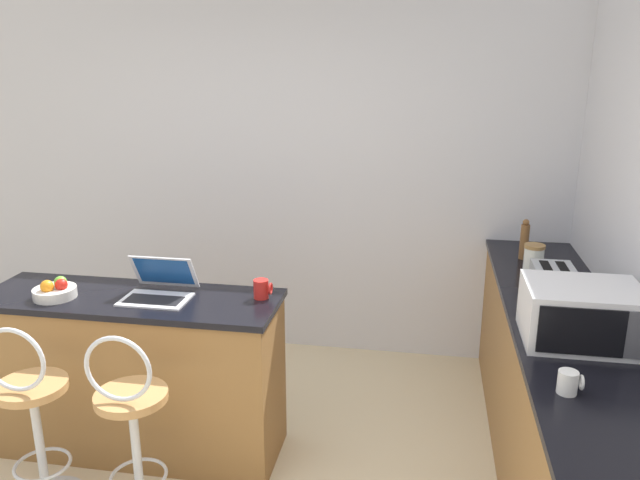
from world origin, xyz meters
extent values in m
cube|color=silver|center=(0.00, 2.32, 1.30)|extent=(12.00, 0.06, 2.60)
cube|color=olive|center=(-0.52, 0.82, 0.45)|extent=(1.61, 0.50, 0.90)
cube|color=black|center=(-0.52, 0.82, 0.92)|extent=(1.64, 0.53, 0.03)
cube|color=olive|center=(1.78, 0.89, 0.45)|extent=(0.55, 2.79, 0.90)
cube|color=black|center=(1.78, 0.89, 0.92)|extent=(0.58, 2.82, 0.03)
cylinder|color=silver|center=(-0.77, 0.27, 0.33)|extent=(0.04, 0.04, 0.65)
torus|color=silver|center=(-0.77, 0.27, 0.23)|extent=(0.28, 0.28, 0.02)
cylinder|color=#B7844C|center=(-0.77, 0.27, 0.67)|extent=(0.34, 0.34, 0.04)
torus|color=silver|center=(-0.77, 0.18, 0.86)|extent=(0.32, 0.02, 0.32)
cylinder|color=silver|center=(-0.26, 0.27, 0.33)|extent=(0.04, 0.04, 0.65)
torus|color=silver|center=(-0.26, 0.27, 0.23)|extent=(0.28, 0.28, 0.02)
cylinder|color=#B7844C|center=(-0.26, 0.27, 0.67)|extent=(0.34, 0.34, 0.04)
torus|color=silver|center=(-0.26, 0.18, 0.86)|extent=(0.32, 0.02, 0.32)
cube|color=silver|center=(-0.35, 0.79, 0.94)|extent=(0.36, 0.24, 0.01)
cube|color=black|center=(-0.35, 0.77, 0.95)|extent=(0.30, 0.13, 0.00)
cube|color=silver|center=(-0.35, 0.92, 1.05)|extent=(0.36, 0.12, 0.20)
cube|color=#19478C|center=(-0.35, 0.92, 1.06)|extent=(0.31, 0.10, 0.17)
cube|color=silver|center=(1.77, 0.65, 1.07)|extent=(0.51, 0.40, 0.27)
cube|color=black|center=(1.72, 0.45, 1.07)|extent=(0.35, 0.01, 0.21)
cube|color=#4C4C51|center=(1.95, 0.45, 1.07)|extent=(0.10, 0.01, 0.21)
cube|color=#9EA3A8|center=(1.74, 1.18, 1.02)|extent=(0.21, 0.28, 0.18)
cube|color=black|center=(1.70, 1.18, 1.12)|extent=(0.05, 0.19, 0.00)
cube|color=black|center=(1.78, 1.18, 1.12)|extent=(0.05, 0.19, 0.00)
cube|color=black|center=(1.62, 1.18, 1.06)|extent=(0.02, 0.02, 0.02)
cylinder|color=red|center=(0.20, 0.92, 0.99)|extent=(0.08, 0.08, 0.10)
torus|color=red|center=(0.25, 0.92, 0.99)|extent=(0.01, 0.07, 0.07)
cylinder|color=white|center=(1.62, 0.16, 0.98)|extent=(0.08, 0.08, 0.09)
torus|color=white|center=(1.67, 0.16, 0.99)|extent=(0.01, 0.06, 0.06)
cylinder|color=brown|center=(1.68, 1.87, 1.05)|extent=(0.06, 0.06, 0.23)
sphere|color=brown|center=(1.68, 1.87, 1.18)|extent=(0.04, 0.04, 0.04)
cylinder|color=silver|center=(-0.90, 0.73, 0.96)|extent=(0.23, 0.23, 0.05)
sphere|color=red|center=(-0.86, 0.73, 1.01)|extent=(0.07, 0.07, 0.07)
sphere|color=orange|center=(-0.92, 0.69, 1.01)|extent=(0.07, 0.07, 0.07)
sphere|color=#66B233|center=(-0.89, 0.77, 1.01)|extent=(0.07, 0.07, 0.07)
cylinder|color=silver|center=(1.68, 1.47, 1.03)|extent=(0.11, 0.11, 0.19)
cylinder|color=olive|center=(1.68, 1.47, 1.14)|extent=(0.12, 0.12, 0.02)
camera|label=1|loc=(1.05, -2.12, 2.18)|focal=35.00mm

